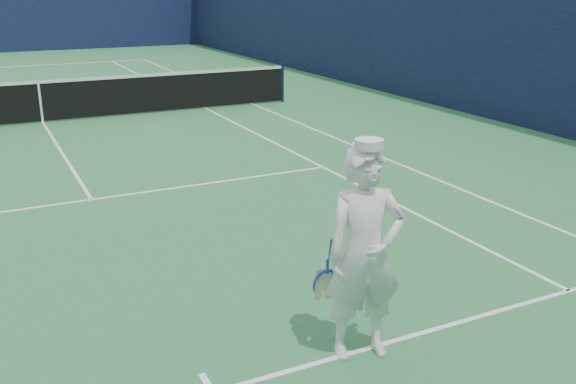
% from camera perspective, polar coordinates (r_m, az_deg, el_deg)
% --- Properties ---
extents(ground, '(80.00, 80.00, 0.00)m').
position_cam_1_polar(ground, '(16.56, -20.95, 5.77)').
color(ground, '#2B733E').
rests_on(ground, ground).
extents(court_markings, '(11.03, 23.83, 0.01)m').
position_cam_1_polar(court_markings, '(16.55, -20.96, 5.78)').
color(court_markings, white).
rests_on(court_markings, ground).
extents(windscreen_fence, '(20.12, 36.12, 4.00)m').
position_cam_1_polar(windscreen_fence, '(16.29, -21.76, 12.65)').
color(windscreen_fence, '#10173C').
rests_on(windscreen_fence, ground).
extents(tennis_net, '(12.88, 0.09, 1.07)m').
position_cam_1_polar(tennis_net, '(16.46, -21.17, 7.65)').
color(tennis_net, '#141E4C').
rests_on(tennis_net, ground).
extents(tennis_player, '(0.79, 0.65, 1.99)m').
position_cam_1_polar(tennis_player, '(5.62, 6.83, -5.49)').
color(tennis_player, white).
rests_on(tennis_player, ground).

